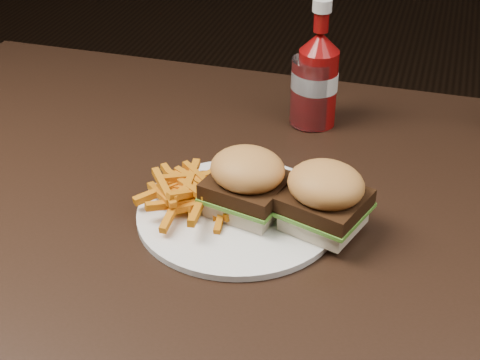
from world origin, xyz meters
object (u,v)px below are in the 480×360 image
(plate, at_px, (238,214))
(tumbler, at_px, (312,91))
(dining_table, at_px, (240,211))
(ketchup_bottle, at_px, (317,88))

(plate, distance_m, tumbler, 0.28)
(dining_table, bearing_deg, ketchup_bottle, 77.54)
(dining_table, height_order, ketchup_bottle, ketchup_bottle)
(plate, xyz_separation_m, ketchup_bottle, (0.04, 0.28, 0.06))
(dining_table, height_order, tumbler, tumbler)
(plate, height_order, ketchup_bottle, ketchup_bottle)
(dining_table, bearing_deg, plate, -78.13)
(ketchup_bottle, relative_size, tumbler, 1.16)
(ketchup_bottle, distance_m, tumbler, 0.01)
(plate, bearing_deg, ketchup_bottle, 81.14)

